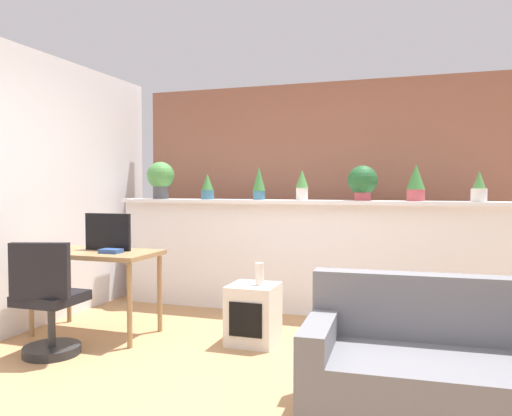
{
  "coord_description": "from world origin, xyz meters",
  "views": [
    {
      "loc": [
        1.15,
        -3.09,
        1.33
      ],
      "look_at": [
        -0.18,
        0.94,
        1.15
      ],
      "focal_mm": 35.27,
      "sensor_mm": 36.0,
      "label": 1
    }
  ],
  "objects_px": {
    "potted_plant_1": "(207,187)",
    "potted_plant_4": "(363,182)",
    "potted_plant_0": "(161,178)",
    "potted_plant_5": "(416,182)",
    "potted_plant_6": "(479,188)",
    "side_cube_shelf": "(253,314)",
    "potted_plant_3": "(302,184)",
    "couch": "(447,375)",
    "potted_plant_2": "(259,183)",
    "vase_on_shelf": "(259,274)",
    "tv_monitor": "(108,232)",
    "desk": "(96,260)",
    "book_on_desk": "(111,251)",
    "office_chair": "(48,308)"
  },
  "relations": [
    {
      "from": "side_cube_shelf",
      "to": "potted_plant_4",
      "type": "bearing_deg",
      "value": 54.67
    },
    {
      "from": "potted_plant_2",
      "to": "side_cube_shelf",
      "type": "height_order",
      "value": "potted_plant_2"
    },
    {
      "from": "desk",
      "to": "book_on_desk",
      "type": "bearing_deg",
      "value": -20.36
    },
    {
      "from": "potted_plant_6",
      "to": "side_cube_shelf",
      "type": "relative_size",
      "value": 0.57
    },
    {
      "from": "potted_plant_0",
      "to": "potted_plant_5",
      "type": "bearing_deg",
      "value": 0.14
    },
    {
      "from": "potted_plant_3",
      "to": "couch",
      "type": "bearing_deg",
      "value": -58.01
    },
    {
      "from": "tv_monitor",
      "to": "potted_plant_5",
      "type": "bearing_deg",
      "value": 24.44
    },
    {
      "from": "potted_plant_1",
      "to": "potted_plant_6",
      "type": "xyz_separation_m",
      "value": [
        2.72,
        -0.0,
        -0.01
      ]
    },
    {
      "from": "potted_plant_2",
      "to": "potted_plant_6",
      "type": "relative_size",
      "value": 1.23
    },
    {
      "from": "vase_on_shelf",
      "to": "desk",
      "type": "bearing_deg",
      "value": -172.83
    },
    {
      "from": "potted_plant_0",
      "to": "potted_plant_5",
      "type": "xyz_separation_m",
      "value": [
        2.76,
        0.01,
        -0.06
      ]
    },
    {
      "from": "potted_plant_1",
      "to": "potted_plant_6",
      "type": "bearing_deg",
      "value": -0.01
    },
    {
      "from": "potted_plant_6",
      "to": "potted_plant_1",
      "type": "bearing_deg",
      "value": 179.99
    },
    {
      "from": "potted_plant_2",
      "to": "book_on_desk",
      "type": "relative_size",
      "value": 1.94
    },
    {
      "from": "couch",
      "to": "desk",
      "type": "bearing_deg",
      "value": 163.53
    },
    {
      "from": "potted_plant_3",
      "to": "desk",
      "type": "bearing_deg",
      "value": -142.18
    },
    {
      "from": "vase_on_shelf",
      "to": "couch",
      "type": "distance_m",
      "value": 1.8
    },
    {
      "from": "potted_plant_5",
      "to": "potted_plant_0",
      "type": "bearing_deg",
      "value": -179.86
    },
    {
      "from": "potted_plant_1",
      "to": "desk",
      "type": "relative_size",
      "value": 0.25
    },
    {
      "from": "potted_plant_2",
      "to": "couch",
      "type": "bearing_deg",
      "value": -50.06
    },
    {
      "from": "potted_plant_3",
      "to": "potted_plant_0",
      "type": "bearing_deg",
      "value": 178.9
    },
    {
      "from": "potted_plant_0",
      "to": "desk",
      "type": "height_order",
      "value": "potted_plant_0"
    },
    {
      "from": "side_cube_shelf",
      "to": "vase_on_shelf",
      "type": "distance_m",
      "value": 0.35
    },
    {
      "from": "potted_plant_5",
      "to": "side_cube_shelf",
      "type": "bearing_deg",
      "value": -139.49
    },
    {
      "from": "potted_plant_1",
      "to": "book_on_desk",
      "type": "height_order",
      "value": "potted_plant_1"
    },
    {
      "from": "vase_on_shelf",
      "to": "potted_plant_2",
      "type": "bearing_deg",
      "value": 108.22
    },
    {
      "from": "potted_plant_0",
      "to": "potted_plant_3",
      "type": "bearing_deg",
      "value": -1.1
    },
    {
      "from": "book_on_desk",
      "to": "potted_plant_3",
      "type": "bearing_deg",
      "value": 43.53
    },
    {
      "from": "office_chair",
      "to": "tv_monitor",
      "type": "bearing_deg",
      "value": 85.99
    },
    {
      "from": "potted_plant_5",
      "to": "potted_plant_3",
      "type": "bearing_deg",
      "value": -178.03
    },
    {
      "from": "office_chair",
      "to": "side_cube_shelf",
      "type": "distance_m",
      "value": 1.63
    },
    {
      "from": "potted_plant_3",
      "to": "side_cube_shelf",
      "type": "height_order",
      "value": "potted_plant_3"
    },
    {
      "from": "side_cube_shelf",
      "to": "potted_plant_5",
      "type": "bearing_deg",
      "value": 40.51
    },
    {
      "from": "potted_plant_2",
      "to": "potted_plant_5",
      "type": "xyz_separation_m",
      "value": [
        1.59,
        0.0,
        -0.0
      ]
    },
    {
      "from": "desk",
      "to": "couch",
      "type": "distance_m",
      "value": 3.06
    },
    {
      "from": "potted_plant_6",
      "to": "office_chair",
      "type": "xyz_separation_m",
      "value": [
        -3.25,
        -1.88,
        -0.93
      ]
    },
    {
      "from": "potted_plant_4",
      "to": "potted_plant_5",
      "type": "bearing_deg",
      "value": -0.11
    },
    {
      "from": "potted_plant_1",
      "to": "potted_plant_2",
      "type": "distance_m",
      "value": 0.58
    },
    {
      "from": "tv_monitor",
      "to": "book_on_desk",
      "type": "relative_size",
      "value": 2.51
    },
    {
      "from": "potted_plant_4",
      "to": "potted_plant_5",
      "type": "xyz_separation_m",
      "value": [
        0.51,
        -0.0,
        -0.01
      ]
    },
    {
      "from": "potted_plant_4",
      "to": "side_cube_shelf",
      "type": "relative_size",
      "value": 0.7
    },
    {
      "from": "potted_plant_2",
      "to": "vase_on_shelf",
      "type": "relative_size",
      "value": 1.87
    },
    {
      "from": "potted_plant_1",
      "to": "potted_plant_2",
      "type": "bearing_deg",
      "value": 3.98
    },
    {
      "from": "vase_on_shelf",
      "to": "couch",
      "type": "xyz_separation_m",
      "value": [
        1.43,
        -1.05,
        -0.31
      ]
    },
    {
      "from": "potted_plant_2",
      "to": "tv_monitor",
      "type": "height_order",
      "value": "potted_plant_2"
    },
    {
      "from": "potted_plant_1",
      "to": "potted_plant_4",
      "type": "bearing_deg",
      "value": 1.51
    },
    {
      "from": "desk",
      "to": "office_chair",
      "type": "distance_m",
      "value": 0.7
    },
    {
      "from": "potted_plant_3",
      "to": "couch",
      "type": "relative_size",
      "value": 0.2
    },
    {
      "from": "side_cube_shelf",
      "to": "book_on_desk",
      "type": "height_order",
      "value": "book_on_desk"
    },
    {
      "from": "office_chair",
      "to": "vase_on_shelf",
      "type": "distance_m",
      "value": 1.69
    }
  ]
}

